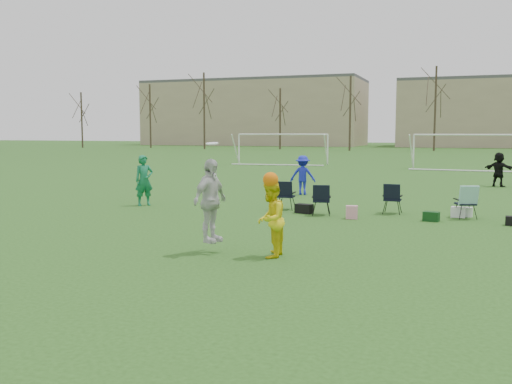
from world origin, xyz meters
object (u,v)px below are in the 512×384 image
at_px(goal_left, 282,140).
at_px(goal_mid, 468,142).
at_px(fielder_blue, 303,175).
at_px(fielder_green_near, 144,180).
at_px(center_contest, 239,209).
at_px(fielder_black, 499,169).

bearing_deg(goal_left, goal_mid, -13.13).
relative_size(fielder_blue, goal_mid, 0.22).
xyz_separation_m(fielder_green_near, fielder_blue, (4.36, 5.33, -0.08)).
distance_m(fielder_green_near, goal_left, 26.60).
bearing_deg(goal_left, center_contest, -79.31).
height_order(fielder_blue, goal_left, goal_left).
bearing_deg(fielder_blue, fielder_black, -147.75).
height_order(center_contest, goal_mid, goal_mid).
xyz_separation_m(fielder_blue, goal_left, (-7.42, 21.07, 1.11)).
relative_size(fielder_blue, center_contest, 0.68).
distance_m(fielder_green_near, center_contest, 8.93).
height_order(fielder_green_near, fielder_blue, fielder_green_near).
bearing_deg(fielder_black, fielder_green_near, 72.87).
height_order(fielder_green_near, fielder_black, fielder_green_near).
height_order(fielder_blue, goal_mid, goal_mid).
xyz_separation_m(fielder_blue, center_contest, (1.81, -11.79, 0.18)).
height_order(fielder_black, goal_mid, goal_mid).
xyz_separation_m(fielder_blue, goal_mid, (6.58, 19.07, 1.11)).
bearing_deg(goal_mid, center_contest, -94.79).
height_order(fielder_blue, fielder_black, fielder_black).
xyz_separation_m(fielder_black, center_contest, (-6.08, -18.35, 0.17)).
xyz_separation_m(center_contest, goal_left, (-9.23, 32.87, 0.93)).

